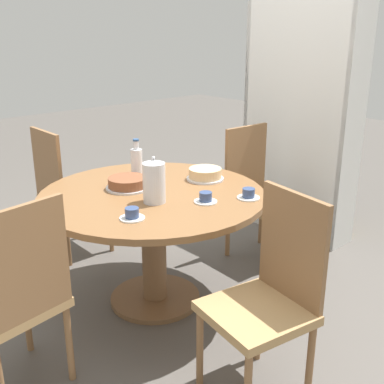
{
  "coord_description": "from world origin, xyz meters",
  "views": [
    {
      "loc": [
        2.13,
        -1.64,
        1.65
      ],
      "look_at": [
        0.0,
        0.32,
        0.65
      ],
      "focal_mm": 45.0,
      "sensor_mm": 36.0,
      "label": 1
    }
  ],
  "objects_px": {
    "cake_second": "(205,174)",
    "cup_b": "(132,215)",
    "chair_a": "(257,191)",
    "chair_d": "(268,295)",
    "water_bottle": "(137,163)",
    "chair_c": "(15,297)",
    "bookshelf": "(300,118)",
    "cake_main": "(128,183)",
    "chair_b": "(66,190)",
    "coffee_pot": "(154,181)",
    "cup_c": "(248,194)",
    "cup_a": "(206,198)"
  },
  "relations": [
    {
      "from": "bookshelf",
      "to": "cup_c",
      "type": "bearing_deg",
      "value": 113.88
    },
    {
      "from": "cup_a",
      "to": "cake_second",
      "type": "bearing_deg",
      "value": 136.39
    },
    {
      "from": "chair_b",
      "to": "chair_c",
      "type": "xyz_separation_m",
      "value": [
        1.18,
        -0.9,
        0.0
      ]
    },
    {
      "from": "bookshelf",
      "to": "cup_a",
      "type": "bearing_deg",
      "value": 106.29
    },
    {
      "from": "chair_a",
      "to": "chair_b",
      "type": "xyz_separation_m",
      "value": [
        -0.96,
        -1.03,
        0.0
      ]
    },
    {
      "from": "cup_b",
      "to": "cup_c",
      "type": "bearing_deg",
      "value": 73.78
    },
    {
      "from": "chair_d",
      "to": "cake_second",
      "type": "height_order",
      "value": "chair_d"
    },
    {
      "from": "cup_a",
      "to": "chair_a",
      "type": "bearing_deg",
      "value": 111.62
    },
    {
      "from": "chair_a",
      "to": "cake_second",
      "type": "xyz_separation_m",
      "value": [
        0.03,
        -0.57,
        0.25
      ]
    },
    {
      "from": "chair_a",
      "to": "cup_c",
      "type": "xyz_separation_m",
      "value": [
        0.46,
        -0.63,
        0.24
      ]
    },
    {
      "from": "bookshelf",
      "to": "chair_a",
      "type": "bearing_deg",
      "value": 98.01
    },
    {
      "from": "chair_a",
      "to": "chair_b",
      "type": "relative_size",
      "value": 1.0
    },
    {
      "from": "chair_c",
      "to": "cup_b",
      "type": "distance_m",
      "value": 0.67
    },
    {
      "from": "chair_d",
      "to": "coffee_pot",
      "type": "bearing_deg",
      "value": -170.59
    },
    {
      "from": "chair_d",
      "to": "coffee_pot",
      "type": "relative_size",
      "value": 3.68
    },
    {
      "from": "chair_a",
      "to": "cake_second",
      "type": "relative_size",
      "value": 4.08
    },
    {
      "from": "cake_second",
      "to": "cup_b",
      "type": "bearing_deg",
      "value": -72.68
    },
    {
      "from": "chair_b",
      "to": "bookshelf",
      "type": "bearing_deg",
      "value": -117.61
    },
    {
      "from": "chair_d",
      "to": "water_bottle",
      "type": "xyz_separation_m",
      "value": [
        -1.25,
        0.2,
        0.32
      ]
    },
    {
      "from": "cake_second",
      "to": "bookshelf",
      "type": "bearing_deg",
      "value": 95.78
    },
    {
      "from": "water_bottle",
      "to": "cake_main",
      "type": "xyz_separation_m",
      "value": [
        0.12,
        -0.16,
        -0.07
      ]
    },
    {
      "from": "coffee_pot",
      "to": "cake_second",
      "type": "distance_m",
      "value": 0.52
    },
    {
      "from": "cup_b",
      "to": "bookshelf",
      "type": "bearing_deg",
      "value": 100.38
    },
    {
      "from": "chair_a",
      "to": "cup_a",
      "type": "bearing_deg",
      "value": -154.71
    },
    {
      "from": "chair_d",
      "to": "bookshelf",
      "type": "distance_m",
      "value": 2.02
    },
    {
      "from": "chair_b",
      "to": "water_bottle",
      "type": "xyz_separation_m",
      "value": [
        0.69,
        0.15,
        0.32
      ]
    },
    {
      "from": "bookshelf",
      "to": "coffee_pot",
      "type": "distance_m",
      "value": 1.67
    },
    {
      "from": "chair_a",
      "to": "cup_b",
      "type": "relative_size",
      "value": 7.46
    },
    {
      "from": "chair_c",
      "to": "cup_a",
      "type": "relative_size",
      "value": 7.46
    },
    {
      "from": "chair_b",
      "to": "cup_b",
      "type": "distance_m",
      "value": 1.28
    },
    {
      "from": "chair_c",
      "to": "chair_a",
      "type": "bearing_deg",
      "value": 178.06
    },
    {
      "from": "cake_main",
      "to": "chair_c",
      "type": "bearing_deg",
      "value": -67.34
    },
    {
      "from": "cup_a",
      "to": "cup_b",
      "type": "height_order",
      "value": "same"
    },
    {
      "from": "bookshelf",
      "to": "cup_a",
      "type": "height_order",
      "value": "bookshelf"
    },
    {
      "from": "water_bottle",
      "to": "coffee_pot",
      "type": "bearing_deg",
      "value": -24.24
    },
    {
      "from": "cake_second",
      "to": "cup_c",
      "type": "distance_m",
      "value": 0.43
    },
    {
      "from": "chair_c",
      "to": "coffee_pot",
      "type": "height_order",
      "value": "coffee_pot"
    },
    {
      "from": "chair_b",
      "to": "cake_second",
      "type": "height_order",
      "value": "chair_b"
    },
    {
      "from": "cake_second",
      "to": "cup_b",
      "type": "xyz_separation_m",
      "value": [
        0.23,
        -0.74,
        -0.01
      ]
    },
    {
      "from": "chair_d",
      "to": "coffee_pot",
      "type": "height_order",
      "value": "coffee_pot"
    },
    {
      "from": "chair_b",
      "to": "cake_main",
      "type": "relative_size",
      "value": 3.69
    },
    {
      "from": "chair_c",
      "to": "cup_c",
      "type": "distance_m",
      "value": 1.33
    },
    {
      "from": "cup_c",
      "to": "bookshelf",
      "type": "bearing_deg",
      "value": 113.88
    },
    {
      "from": "coffee_pot",
      "to": "cup_a",
      "type": "height_order",
      "value": "coffee_pot"
    },
    {
      "from": "chair_d",
      "to": "cup_b",
      "type": "xyz_separation_m",
      "value": [
        -0.71,
        -0.23,
        0.24
      ]
    },
    {
      "from": "water_bottle",
      "to": "cup_a",
      "type": "xyz_separation_m",
      "value": [
        0.61,
        0.02,
        -0.08
      ]
    },
    {
      "from": "bookshelf",
      "to": "cup_b",
      "type": "height_order",
      "value": "bookshelf"
    },
    {
      "from": "water_bottle",
      "to": "cake_second",
      "type": "bearing_deg",
      "value": 45.54
    },
    {
      "from": "chair_d",
      "to": "cup_c",
      "type": "height_order",
      "value": "chair_d"
    },
    {
      "from": "bookshelf",
      "to": "chair_d",
      "type": "bearing_deg",
      "value": 122.43
    }
  ]
}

